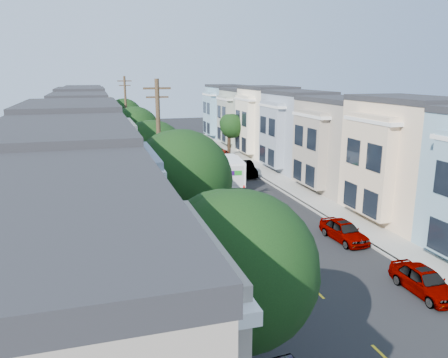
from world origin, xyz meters
The scene contains 26 objects.
ground centered at (0.00, 0.00, 0.00)m, with size 160.00×160.00×0.00m, color black.
road_slab centered at (0.00, 15.00, 0.01)m, with size 12.00×70.00×0.02m, color black.
curb_left centered at (-6.05, 15.00, 0.07)m, with size 0.30×70.00×0.15m, color gray.
curb_right centered at (6.05, 15.00, 0.07)m, with size 0.30×70.00×0.15m, color gray.
sidewalk_left centered at (-7.35, 15.00, 0.07)m, with size 2.60×70.00×0.15m, color gray.
sidewalk_right centered at (7.35, 15.00, 0.07)m, with size 2.60×70.00×0.15m, color gray.
centerline centered at (0.00, 15.00, 0.00)m, with size 0.12×70.00×0.01m, color gold.
townhouse_row_left centered at (-11.15, 15.00, 0.00)m, with size 5.00×70.00×8.50m, color #9F9180.
townhouse_row_right centered at (11.15, 15.00, 0.00)m, with size 5.00×70.00×8.50m, color #9F9180.
tree_a centered at (-6.30, -12.73, 4.91)m, with size 4.70×4.70×7.28m.
tree_b centered at (-6.30, -4.43, 5.62)m, with size 4.70×4.70×8.00m.
tree_c centered at (-6.30, 5.99, 5.01)m, with size 4.70×4.70×7.38m.
tree_d centered at (-6.30, 18.39, 5.06)m, with size 4.70×4.70×7.43m.
tree_e centered at (-6.30, 33.24, 5.01)m, with size 4.70×4.70×7.38m.
tree_far_r centered at (6.89, 29.49, 3.84)m, with size 3.10×3.10×5.43m.
utility_pole_near centered at (-6.30, 2.00, 5.15)m, with size 1.60×0.26×10.00m.
utility_pole_far centered at (-6.30, 28.00, 5.15)m, with size 1.60×0.26×10.00m.
fedex_truck centered at (1.81, 14.35, 1.57)m, with size 2.26×5.86×2.81m.
lead_sedan centered at (1.67, 26.08, 0.70)m, with size 1.47×4.17×1.39m, color black.
parked_left_b centered at (-4.90, -7.31, 0.69)m, with size 1.92×4.58×1.37m, color black.
parked_left_c centered at (-4.90, 1.99, 0.75)m, with size 2.11×5.01×1.50m, color #A1AEB7.
parked_left_d centered at (-4.90, 13.16, 0.75)m, with size 1.77×4.63×1.50m, color #3D0808.
parked_right_a centered at (4.90, -7.98, 0.66)m, with size 1.56×4.08×1.32m, color #5C5D60.
parked_right_b centered at (4.90, -0.79, 0.67)m, with size 1.57×4.10×1.33m, color silver.
parked_right_c centered at (4.90, 18.29, 0.75)m, with size 1.58×4.48×1.49m, color black.
parked_right_d centered at (4.90, 29.94, 0.67)m, with size 2.23×4.84×1.34m, color #0A1435.
Camera 1 is at (-9.92, -23.76, 10.44)m, focal length 35.00 mm.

